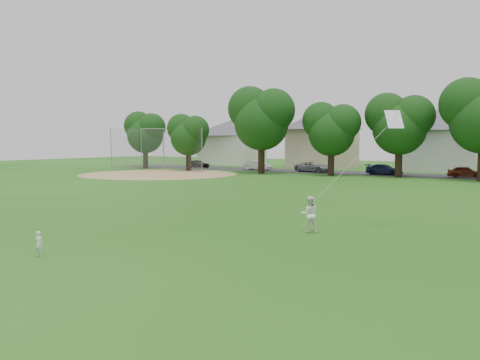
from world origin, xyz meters
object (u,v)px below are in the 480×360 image
Objects in this scene: older_boy at (310,214)px; baseball_backstop at (162,150)px; toddler at (39,244)px; kite at (352,162)px.

baseball_backstop is at bearing -73.56° from older_boy.
kite is (6.90, 9.67, 2.42)m from toddler.
older_boy is 0.12× the size of baseball_backstop.
kite reaches higher than toddler.
baseball_backstop is (-35.00, 27.06, -0.11)m from kite.
baseball_backstop is (-28.10, 36.73, 2.31)m from toddler.
baseball_backstop reaches higher than older_boy.
toddler is 0.07× the size of baseball_backstop.
kite is (1.33, 1.20, 2.10)m from older_boy.
older_boy reaches higher than toddler.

